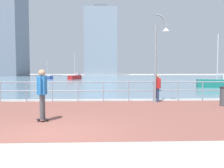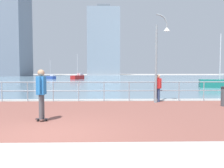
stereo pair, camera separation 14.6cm
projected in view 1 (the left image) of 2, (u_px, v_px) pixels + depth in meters
ground at (96, 80)px, 45.73m from camera, size 220.00×220.00×0.00m
brick_paving at (68, 113)px, 8.79m from camera, size 28.00×7.27×0.01m
harbor_water at (97, 78)px, 57.31m from camera, size 180.00×88.00×0.00m
waterfront_railing at (78, 88)px, 12.37m from camera, size 25.25×0.06×1.09m
lamppost at (159, 54)px, 11.85m from camera, size 0.82×0.36×4.66m
skateboarder at (42, 90)px, 7.32m from camera, size 0.40×0.55×1.71m
bystander at (157, 86)px, 12.19m from camera, size 0.29×0.56×1.49m
sailboat_white at (48, 77)px, 49.92m from camera, size 2.84×2.71×4.21m
sailboat_blue at (75, 77)px, 48.10m from camera, size 2.64×3.99×5.38m
sailboat_gray at (218, 82)px, 23.04m from camera, size 4.07×2.15×5.47m
tower_concrete at (8, 20)px, 83.42m from camera, size 10.34×14.69×43.48m
tower_slate at (101, 42)px, 108.28m from camera, size 15.17×12.65×33.25m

